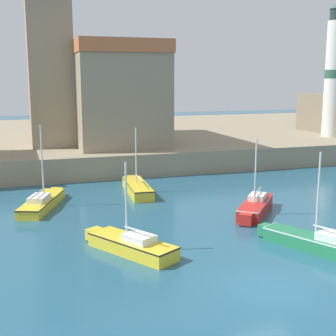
% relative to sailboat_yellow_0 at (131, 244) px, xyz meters
% --- Properties ---
extents(ground_plane, '(200.00, 200.00, 0.00)m').
position_rel_sailboat_yellow_0_xyz_m(ground_plane, '(4.45, -5.71, -0.43)').
color(ground_plane, '#235670').
extents(quay_seawall, '(120.00, 40.00, 2.03)m').
position_rel_sailboat_yellow_0_xyz_m(quay_seawall, '(4.45, 36.62, 0.59)').
color(quay_seawall, gray).
rests_on(quay_seawall, ground).
extents(sailboat_yellow_0, '(3.82, 5.33, 4.46)m').
position_rel_sailboat_yellow_0_xyz_m(sailboat_yellow_0, '(0.00, 0.00, 0.00)').
color(sailboat_yellow_0, yellow).
rests_on(sailboat_yellow_0, ground).
extents(sailboat_red_1, '(4.35, 4.93, 4.79)m').
position_rel_sailboat_yellow_0_xyz_m(sailboat_red_1, '(9.01, 4.14, 0.04)').
color(sailboat_red_1, red).
rests_on(sailboat_red_1, ground).
extents(sailboat_green_3, '(3.82, 6.56, 4.93)m').
position_rel_sailboat_yellow_0_xyz_m(sailboat_green_3, '(8.86, -2.94, 0.02)').
color(sailboat_green_3, '#237A4C').
rests_on(sailboat_green_3, ground).
extents(sailboat_yellow_4, '(3.47, 6.51, 5.42)m').
position_rel_sailboat_yellow_0_xyz_m(sailboat_yellow_4, '(-3.62, 9.71, -0.02)').
color(sailboat_yellow_4, yellow).
rests_on(sailboat_yellow_4, ground).
extents(sailboat_yellow_5, '(1.82, 6.25, 4.83)m').
position_rel_sailboat_yellow_0_xyz_m(sailboat_yellow_5, '(3.30, 11.71, -0.00)').
color(sailboat_yellow_5, yellow).
rests_on(sailboat_yellow_5, ground).
extents(church, '(12.90, 17.38, 16.08)m').
position_rel_sailboat_yellow_0_xyz_m(church, '(3.42, 26.75, 7.14)').
color(church, gray).
rests_on(church, quay_seawall).
extents(lighthouse, '(2.01, 2.01, 14.46)m').
position_rel_sailboat_yellow_0_xyz_m(lighthouse, '(28.45, 22.84, 8.65)').
color(lighthouse, silver).
rests_on(lighthouse, quay_seawall).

